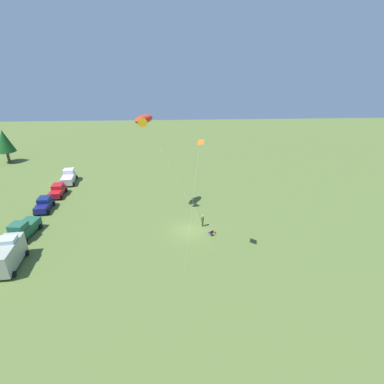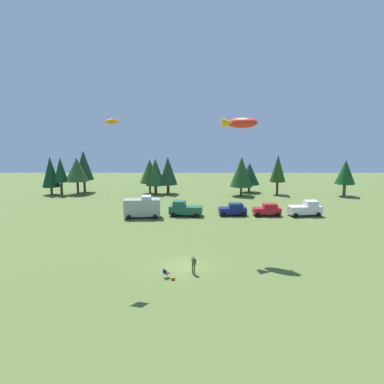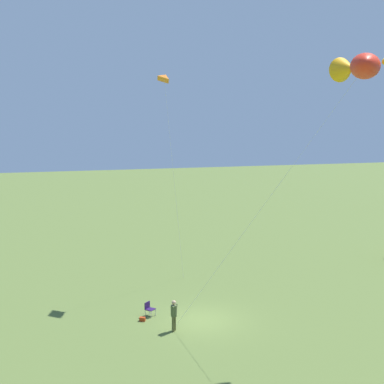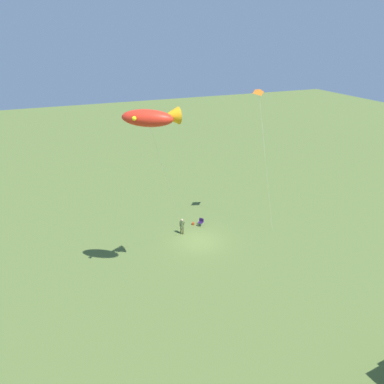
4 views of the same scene
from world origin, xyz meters
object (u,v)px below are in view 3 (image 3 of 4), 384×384
at_px(folding_chair, 149,308).
at_px(kite_large_fish, 360,67).
at_px(kite_delta_orange, 166,78).
at_px(person_kite_flyer, 174,313).
at_px(backpack_on_grass, 142,319).

xyz_separation_m(folding_chair, kite_large_fish, (7.31, 8.63, 13.38)).
bearing_deg(kite_delta_orange, person_kite_flyer, -9.38).
distance_m(backpack_on_grass, kite_delta_orange, 15.12).
height_order(person_kite_flyer, folding_chair, person_kite_flyer).
bearing_deg(person_kite_flyer, kite_large_fish, 4.00).
height_order(folding_chair, kite_delta_orange, kite_delta_orange).
bearing_deg(kite_large_fish, backpack_on_grass, -126.01).
xyz_separation_m(backpack_on_grass, kite_large_fish, (6.64, 9.14, 13.75)).
distance_m(folding_chair, kite_delta_orange, 14.45).
relative_size(backpack_on_grass, kite_large_fish, 0.02).
bearing_deg(kite_large_fish, folding_chair, -130.28).
relative_size(backpack_on_grass, kite_delta_orange, 0.02).
bearing_deg(kite_delta_orange, folding_chair, -23.85).
bearing_deg(person_kite_flyer, backpack_on_grass, 164.17).
bearing_deg(kite_large_fish, kite_delta_orange, -151.87).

